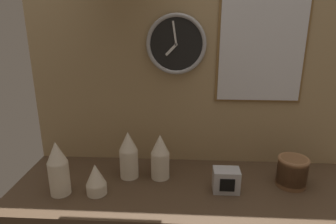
{
  "coord_description": "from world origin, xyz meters",
  "views": [
    {
      "loc": [
        -0.02,
        -1.22,
        0.75
      ],
      "look_at": [
        -0.09,
        0.04,
        0.34
      ],
      "focal_mm": 32.0,
      "sensor_mm": 36.0,
      "label": 1
    }
  ],
  "objects_px": {
    "cup_stack_center_left": "(129,155)",
    "cup_stack_center": "(160,156)",
    "cup_stack_far_left": "(58,168)",
    "menu_board": "(262,41)",
    "cup_stack_left": "(96,179)",
    "napkin_dispenser": "(226,180)",
    "bowl_stack_far_right": "(292,171)",
    "wall_clock": "(176,44)"
  },
  "relations": [
    {
      "from": "cup_stack_center_left",
      "to": "napkin_dispenser",
      "type": "distance_m",
      "value": 0.47
    },
    {
      "from": "menu_board",
      "to": "cup_stack_center_left",
      "type": "bearing_deg",
      "value": -163.34
    },
    {
      "from": "napkin_dispenser",
      "to": "cup_stack_left",
      "type": "bearing_deg",
      "value": -174.39
    },
    {
      "from": "cup_stack_left",
      "to": "cup_stack_center",
      "type": "xyz_separation_m",
      "value": [
        0.27,
        0.16,
        0.04
      ]
    },
    {
      "from": "cup_stack_center",
      "to": "bowl_stack_far_right",
      "type": "relative_size",
      "value": 1.6
    },
    {
      "from": "wall_clock",
      "to": "cup_stack_left",
      "type": "bearing_deg",
      "value": -135.25
    },
    {
      "from": "cup_stack_far_left",
      "to": "wall_clock",
      "type": "xyz_separation_m",
      "value": [
        0.49,
        0.34,
        0.5
      ]
    },
    {
      "from": "menu_board",
      "to": "napkin_dispenser",
      "type": "relative_size",
      "value": 5.12
    },
    {
      "from": "cup_stack_left",
      "to": "menu_board",
      "type": "xyz_separation_m",
      "value": [
        0.74,
        0.34,
        0.56
      ]
    },
    {
      "from": "bowl_stack_far_right",
      "to": "napkin_dispenser",
      "type": "distance_m",
      "value": 0.31
    },
    {
      "from": "cup_stack_center_left",
      "to": "wall_clock",
      "type": "height_order",
      "value": "wall_clock"
    },
    {
      "from": "cup_stack_center",
      "to": "bowl_stack_far_right",
      "type": "bearing_deg",
      "value": -3.36
    },
    {
      "from": "cup_stack_far_left",
      "to": "cup_stack_left",
      "type": "xyz_separation_m",
      "value": [
        0.16,
        0.01,
        -0.05
      ]
    },
    {
      "from": "cup_stack_center",
      "to": "napkin_dispenser",
      "type": "relative_size",
      "value": 1.91
    },
    {
      "from": "cup_stack_center",
      "to": "wall_clock",
      "type": "bearing_deg",
      "value": 69.25
    },
    {
      "from": "cup_stack_center_left",
      "to": "cup_stack_center",
      "type": "distance_m",
      "value": 0.15
    },
    {
      "from": "cup_stack_far_left",
      "to": "bowl_stack_far_right",
      "type": "distance_m",
      "value": 1.04
    },
    {
      "from": "wall_clock",
      "to": "napkin_dispenser",
      "type": "distance_m",
      "value": 0.67
    },
    {
      "from": "napkin_dispenser",
      "to": "cup_stack_center_left",
      "type": "bearing_deg",
      "value": 167.82
    },
    {
      "from": "cup_stack_left",
      "to": "napkin_dispenser",
      "type": "height_order",
      "value": "cup_stack_left"
    },
    {
      "from": "wall_clock",
      "to": "cup_stack_center_left",
      "type": "bearing_deg",
      "value": -140.72
    },
    {
      "from": "cup_stack_left",
      "to": "cup_stack_far_left",
      "type": "bearing_deg",
      "value": -177.39
    },
    {
      "from": "cup_stack_far_left",
      "to": "napkin_dispenser",
      "type": "relative_size",
      "value": 2.11
    },
    {
      "from": "cup_stack_far_left",
      "to": "cup_stack_center",
      "type": "bearing_deg",
      "value": 20.87
    },
    {
      "from": "cup_stack_far_left",
      "to": "menu_board",
      "type": "bearing_deg",
      "value": 21.12
    },
    {
      "from": "bowl_stack_far_right",
      "to": "menu_board",
      "type": "relative_size",
      "value": 0.23
    },
    {
      "from": "cup_stack_center",
      "to": "wall_clock",
      "type": "xyz_separation_m",
      "value": [
        0.07,
        0.18,
        0.51
      ]
    },
    {
      "from": "wall_clock",
      "to": "menu_board",
      "type": "height_order",
      "value": "menu_board"
    },
    {
      "from": "cup_stack_far_left",
      "to": "cup_stack_center_left",
      "type": "bearing_deg",
      "value": 30.23
    },
    {
      "from": "bowl_stack_far_right",
      "to": "napkin_dispenser",
      "type": "xyz_separation_m",
      "value": [
        -0.31,
        -0.06,
        -0.02
      ]
    },
    {
      "from": "menu_board",
      "to": "napkin_dispenser",
      "type": "xyz_separation_m",
      "value": [
        -0.17,
        -0.28,
        -0.58
      ]
    },
    {
      "from": "cup_stack_left",
      "to": "bowl_stack_far_right",
      "type": "distance_m",
      "value": 0.88
    },
    {
      "from": "cup_stack_left",
      "to": "cup_stack_center",
      "type": "bearing_deg",
      "value": 30.16
    },
    {
      "from": "bowl_stack_far_right",
      "to": "wall_clock",
      "type": "height_order",
      "value": "wall_clock"
    },
    {
      "from": "cup_stack_center",
      "to": "wall_clock",
      "type": "height_order",
      "value": "wall_clock"
    },
    {
      "from": "menu_board",
      "to": "napkin_dispenser",
      "type": "height_order",
      "value": "menu_board"
    },
    {
      "from": "cup_stack_center",
      "to": "bowl_stack_far_right",
      "type": "height_order",
      "value": "cup_stack_center"
    },
    {
      "from": "cup_stack_center_left",
      "to": "cup_stack_center",
      "type": "xyz_separation_m",
      "value": [
        0.15,
        0.0,
        -0.01
      ]
    },
    {
      "from": "cup_stack_left",
      "to": "bowl_stack_far_right",
      "type": "xyz_separation_m",
      "value": [
        0.88,
        0.12,
        0.0
      ]
    },
    {
      "from": "wall_clock",
      "to": "napkin_dispenser",
      "type": "height_order",
      "value": "wall_clock"
    },
    {
      "from": "cup_stack_far_left",
      "to": "cup_stack_center_left",
      "type": "relative_size",
      "value": 1.05
    },
    {
      "from": "bowl_stack_far_right",
      "to": "wall_clock",
      "type": "xyz_separation_m",
      "value": [
        -0.54,
        0.21,
        0.55
      ]
    }
  ]
}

